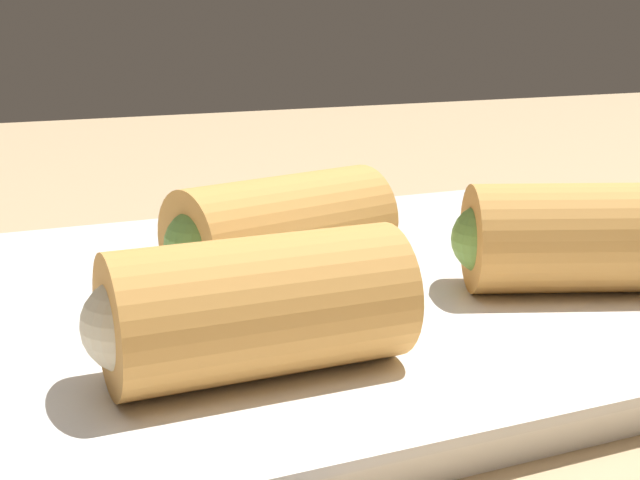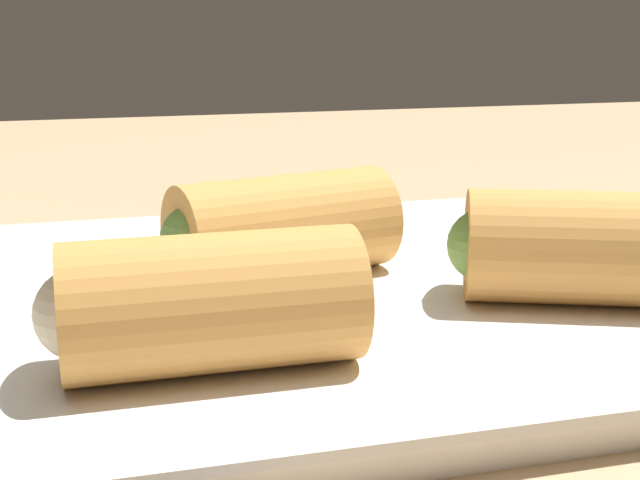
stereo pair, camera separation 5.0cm
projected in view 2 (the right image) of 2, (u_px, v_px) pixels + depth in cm
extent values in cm
cube|color=tan|center=(356.00, 339.00, 35.51)|extent=(180.00, 140.00, 2.00)
cube|color=white|center=(320.00, 302.00, 34.95)|extent=(29.30, 25.37, 1.20)
cube|color=white|center=(320.00, 284.00, 34.76)|extent=(30.47, 26.39, 0.30)
cylinder|color=#D19347|center=(283.00, 227.00, 34.65)|extent=(9.29, 6.04, 4.07)
sphere|color=#6B9E47|center=(195.00, 239.00, 32.90)|extent=(2.64, 2.64, 2.64)
cylinder|color=#D19347|center=(212.00, 303.00, 25.72)|extent=(8.56, 4.07, 4.07)
sphere|color=beige|center=(81.00, 314.00, 24.79)|extent=(2.64, 2.64, 2.64)
cylinder|color=#D19347|center=(588.00, 248.00, 31.59)|extent=(9.45, 6.92, 4.07)
sphere|color=#6B9E47|center=(484.00, 245.00, 31.98)|extent=(2.64, 2.64, 2.64)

